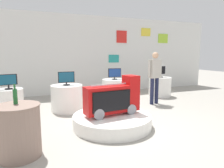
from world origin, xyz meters
TOP-DOWN VIEW (x-y plane):
  - ground_plane at (0.00, 0.00)m, footprint 30.00×30.00m
  - back_wall_display at (0.01, 4.34)m, footprint 12.15×0.13m
  - main_display_pedestal at (-0.35, 0.22)m, footprint 1.73×1.73m
  - novelty_firetruck_tv at (-0.32, 0.21)m, footprint 1.27×0.53m
  - display_pedestal_left_rear at (0.65, 2.62)m, footprint 0.88×0.88m
  - tv_on_left_rear at (0.65, 2.62)m, footprint 0.46×0.18m
  - display_pedestal_center_rear at (-1.10, 1.86)m, footprint 0.88×0.88m
  - tv_on_center_rear at (-1.10, 1.86)m, footprint 0.45×0.19m
  - display_pedestal_right_rear at (2.53, 2.62)m, footprint 0.85×0.85m
  - tv_on_right_rear at (2.53, 2.62)m, footprint 0.47×0.22m
  - display_pedestal_far_right at (-2.54, 1.71)m, footprint 0.66×0.66m
  - tv_on_far_right at (-2.54, 1.71)m, footprint 0.41×0.19m
  - side_table_round at (-2.16, -0.49)m, footprint 0.68×0.68m
  - bottle_on_side_table at (-2.18, -0.41)m, footprint 0.06×0.06m
  - shopper_browsing_near_truck at (1.66, 1.65)m, footprint 0.55×0.27m

SIDE VIEW (x-z plane):
  - ground_plane at x=0.00m, z-range 0.00..0.00m
  - main_display_pedestal at x=-0.35m, z-range 0.00..0.27m
  - display_pedestal_left_rear at x=0.65m, z-range 0.00..0.74m
  - display_pedestal_center_rear at x=-1.10m, z-range 0.00..0.74m
  - display_pedestal_right_rear at x=2.53m, z-range 0.00..0.74m
  - display_pedestal_far_right at x=-2.54m, z-range 0.00..0.74m
  - side_table_round at x=-2.16m, z-range 0.01..0.83m
  - novelty_firetruck_tv at x=-0.32m, z-range 0.19..1.05m
  - tv_on_center_rear at x=-1.10m, z-range 0.75..1.13m
  - tv_on_far_right at x=-2.54m, z-range 0.76..1.13m
  - tv_on_left_rear at x=0.65m, z-range 0.76..1.14m
  - bottle_on_side_table at x=-2.18m, z-range 0.80..1.11m
  - tv_on_right_rear at x=2.53m, z-range 0.76..1.20m
  - shopper_browsing_near_truck at x=1.66m, z-range 0.14..1.81m
  - back_wall_display at x=0.01m, z-range 0.00..3.19m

